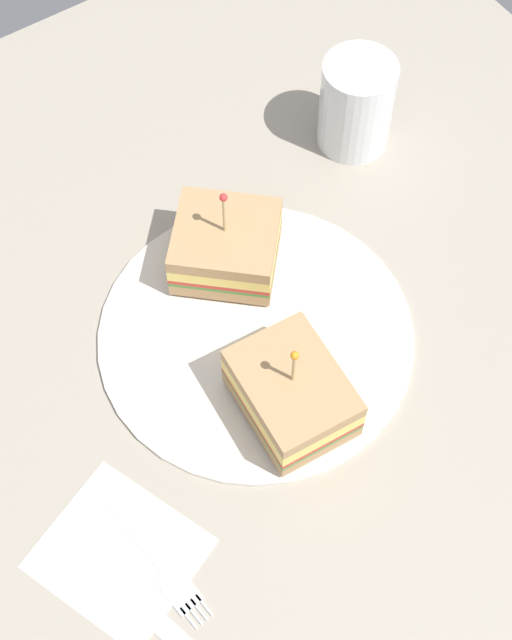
% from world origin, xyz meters
% --- Properties ---
extents(ground_plane, '(0.92, 0.92, 0.02)m').
position_xyz_m(ground_plane, '(0.00, 0.00, -0.01)').
color(ground_plane, '#9E9384').
extents(plate, '(0.28, 0.28, 0.01)m').
position_xyz_m(plate, '(0.00, 0.00, 0.00)').
color(plate, silver).
rests_on(plate, ground_plane).
extents(sandwich_half_front, '(0.11, 0.08, 0.10)m').
position_xyz_m(sandwich_half_front, '(0.08, -0.02, 0.03)').
color(sandwich_half_front, tan).
rests_on(sandwich_half_front, plate).
extents(sandwich_half_back, '(0.12, 0.12, 0.10)m').
position_xyz_m(sandwich_half_back, '(-0.08, 0.02, 0.03)').
color(sandwich_half_back, tan).
rests_on(sandwich_half_back, plate).
extents(drink_glass, '(0.07, 0.07, 0.10)m').
position_xyz_m(drink_glass, '(-0.14, 0.21, 0.04)').
color(drink_glass, beige).
rests_on(drink_glass, ground_plane).
extents(napkin, '(0.15, 0.14, 0.00)m').
position_xyz_m(napkin, '(0.10, -0.20, 0.00)').
color(napkin, beige).
rests_on(napkin, ground_plane).
extents(fork, '(0.12, 0.03, 0.00)m').
position_xyz_m(fork, '(0.14, -0.17, 0.00)').
color(fork, silver).
rests_on(fork, ground_plane).
extents(knife, '(0.13, 0.05, 0.00)m').
position_xyz_m(knife, '(0.14, -0.21, 0.00)').
color(knife, silver).
rests_on(knife, ground_plane).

